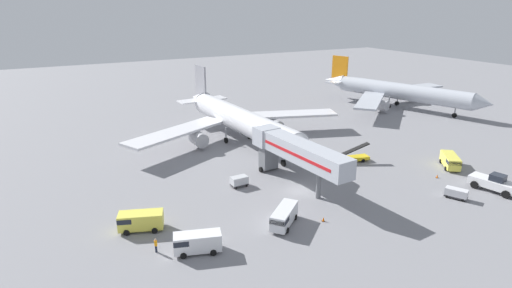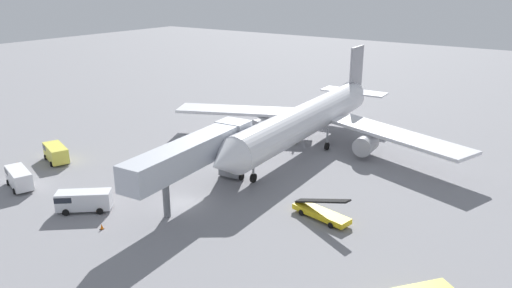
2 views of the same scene
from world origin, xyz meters
The scene contains 15 objects.
ground_plane centered at (0.00, 0.00, 0.00)m, with size 300.00×300.00×0.00m, color gray.
airplane_at_gate centered at (2.08, 23.61, 4.33)m, with size 44.53×44.22×12.36m.
jet_bridge centered at (0.48, 2.33, 5.14)m, with size 4.85×19.10×6.91m.
pushback_tug centered at (24.05, -12.95, 1.18)m, with size 3.71×6.73×2.55m.
belt_loader_truck centered at (13.80, 5.30, 0.75)m, with size 6.46×2.89×3.05m.
service_van_near_center centered at (26.21, -4.16, 1.17)m, with size 4.81×5.41×2.03m.
service_van_outer_left centered at (-18.09, -7.67, 1.25)m, with size 5.31×3.27×2.18m.
service_van_outer_right centered at (-22.24, -0.23, 1.23)m, with size 5.45×3.65×2.16m.
service_van_mid_center centered at (-7.00, -7.23, 1.22)m, with size 5.32×4.91×2.14m.
baggage_cart_rear_left centered at (-6.79, 5.27, 0.82)m, with size 2.41×1.45×1.49m.
baggage_cart_far_right centered at (17.32, -12.03, 0.77)m, with size 2.35×3.07×1.38m.
ground_crew_worker_foreground centered at (-21.84, -5.66, 0.86)m, with size 0.40×0.40×1.62m.
safety_cone_alpha centered at (-2.25, -8.66, 0.28)m, with size 0.37×0.37×0.57m.
safety_cone_bravo centered at (20.92, -6.08, 0.27)m, with size 0.35×0.35×0.54m.
airplane_background centered at (49.06, 29.94, 4.14)m, with size 39.03×42.83×11.49m.
Camera 1 is at (-30.31, -43.96, 24.91)m, focal length 29.04 mm.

